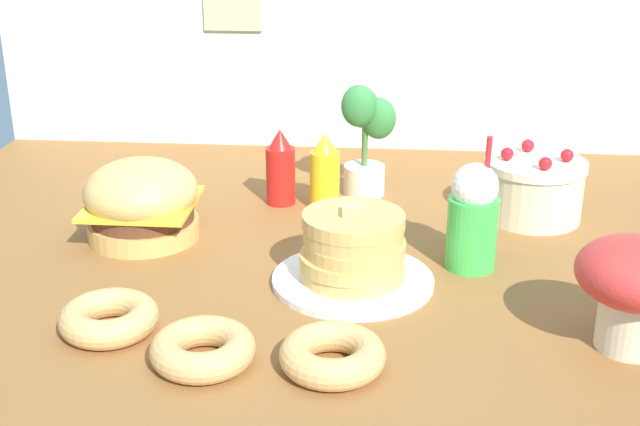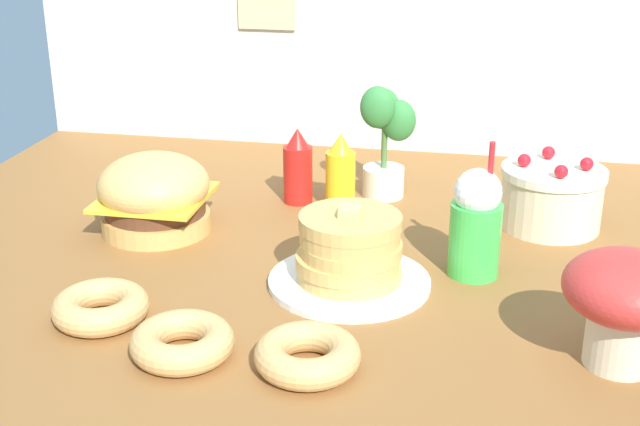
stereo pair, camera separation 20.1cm
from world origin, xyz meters
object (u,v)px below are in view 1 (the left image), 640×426
at_px(donut_pink_glaze, 109,317).
at_px(donut_chocolate, 203,348).
at_px(burger, 142,201).
at_px(mushroom_stool, 637,283).
at_px(mustard_bottle, 325,174).
at_px(ketchup_bottle, 281,169).
at_px(potted_plant, 366,135).
at_px(cream_soda_cup, 473,217).
at_px(layer_cake, 533,189).
at_px(pancake_stack, 353,254).
at_px(donut_vanilla, 332,354).

distance_m(donut_pink_glaze, donut_chocolate, 0.25).
relative_size(burger, mushroom_stool, 1.21).
bearing_deg(mustard_bottle, ketchup_bottle, 167.90).
xyz_separation_m(donut_chocolate, potted_plant, (0.28, 0.99, 0.15)).
bearing_deg(cream_soda_cup, layer_cake, 60.13).
xyz_separation_m(ketchup_bottle, donut_pink_glaze, (-0.26, -0.78, -0.07)).
relative_size(ketchup_bottle, cream_soda_cup, 0.67).
bearing_deg(layer_cake, mushroom_stool, -82.40).
height_order(burger, pancake_stack, burger).
bearing_deg(donut_vanilla, potted_plant, 88.50).
distance_m(pancake_stack, mushroom_stool, 0.62).
height_order(pancake_stack, potted_plant, potted_plant).
relative_size(donut_chocolate, mushroom_stool, 0.85).
bearing_deg(layer_cake, cream_soda_cup, -119.87).
bearing_deg(mustard_bottle, donut_pink_glaze, -117.44).
xyz_separation_m(layer_cake, donut_vanilla, (-0.50, -0.83, -0.05)).
xyz_separation_m(burger, layer_cake, (1.04, 0.23, -0.02)).
bearing_deg(donut_vanilla, ketchup_bottle, 103.58).
xyz_separation_m(layer_cake, mustard_bottle, (-0.58, 0.03, 0.02)).
relative_size(mustard_bottle, potted_plant, 0.66).
bearing_deg(donut_chocolate, pancake_stack, 53.90).
distance_m(mustard_bottle, potted_plant, 0.18).
height_order(cream_soda_cup, donut_pink_glaze, cream_soda_cup).
bearing_deg(donut_chocolate, cream_soda_cup, 41.55).
bearing_deg(donut_chocolate, donut_pink_glaze, 154.40).
bearing_deg(mustard_bottle, layer_cake, -2.59).
bearing_deg(mushroom_stool, cream_soda_cup, 128.89).
distance_m(cream_soda_cup, mushroom_stool, 0.46).
distance_m(donut_vanilla, potted_plant, 1.00).
relative_size(burger, mustard_bottle, 1.33).
xyz_separation_m(pancake_stack, potted_plant, (0.01, 0.61, 0.11)).
distance_m(pancake_stack, donut_chocolate, 0.47).
xyz_separation_m(donut_vanilla, potted_plant, (0.03, 0.99, 0.15)).
relative_size(pancake_stack, donut_pink_glaze, 1.83).
bearing_deg(pancake_stack, donut_pink_glaze, -151.48).
height_order(donut_vanilla, mushroom_stool, mushroom_stool).
relative_size(layer_cake, donut_pink_glaze, 1.34).
bearing_deg(donut_vanilla, donut_chocolate, 179.92).
bearing_deg(donut_vanilla, cream_soda_cup, 58.51).
xyz_separation_m(mustard_bottle, mushroom_stool, (0.68, -0.73, 0.04)).
relative_size(layer_cake, ketchup_bottle, 1.25).
relative_size(pancake_stack, donut_vanilla, 1.83).
xyz_separation_m(burger, donut_pink_glaze, (0.07, -0.50, -0.07)).
bearing_deg(potted_plant, layer_cake, -17.90).
xyz_separation_m(burger, donut_vanilla, (0.54, -0.60, -0.07)).
bearing_deg(cream_soda_cup, pancake_stack, -157.53).
relative_size(mustard_bottle, donut_vanilla, 1.08).
bearing_deg(ketchup_bottle, donut_chocolate, -92.52).
relative_size(burger, ketchup_bottle, 1.33).
xyz_separation_m(burger, mushroom_stool, (1.13, -0.47, 0.04)).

